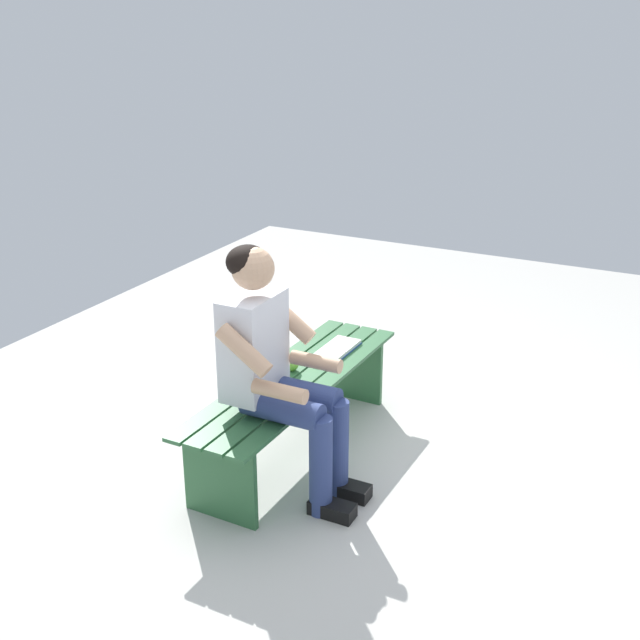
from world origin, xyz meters
name	(u,v)px	position (x,y,z in m)	size (l,w,h in m)	color
ground_plane	(404,627)	(0.96, 1.00, -0.02)	(10.00, 7.00, 0.04)	beige
bench_near	(295,395)	(0.00, 0.00, 0.33)	(1.65, 0.47, 0.43)	#2D6038
person_seated	(276,364)	(0.36, 0.10, 0.68)	(0.50, 0.69, 1.24)	silver
apple	(291,364)	(-0.07, -0.05, 0.47)	(0.08, 0.08, 0.08)	#72B738
book_open	(334,352)	(-0.37, 0.05, 0.44)	(0.42, 0.17, 0.02)	white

